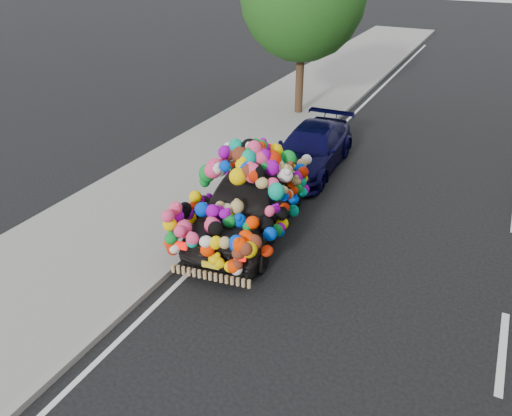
{
  "coord_description": "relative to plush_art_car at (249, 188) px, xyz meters",
  "views": [
    {
      "loc": [
        2.71,
        -6.95,
        5.8
      ],
      "look_at": [
        -1.02,
        0.51,
        1.21
      ],
      "focal_mm": 35.0,
      "sensor_mm": 36.0,
      "label": 1
    }
  ],
  "objects": [
    {
      "name": "navy_sedan",
      "position": [
        -0.01,
        3.77,
        -0.48
      ],
      "size": [
        1.82,
        4.1,
        1.17
      ],
      "primitive_type": "imported",
      "rotation": [
        0.0,
        0.0,
        0.05
      ],
      "color": "black",
      "rests_on": "ground"
    },
    {
      "name": "kerb",
      "position": [
        -0.66,
        -1.49,
        -1.0
      ],
      "size": [
        0.15,
        60.0,
        0.13
      ],
      "primitive_type": "cube",
      "color": "gray",
      "rests_on": "ground"
    },
    {
      "name": "plush_art_car",
      "position": [
        0.0,
        0.0,
        0.0
      ],
      "size": [
        2.65,
        4.64,
        2.08
      ],
      "rotation": [
        0.0,
        0.0,
        0.14
      ],
      "color": "black",
      "rests_on": "ground"
    },
    {
      "name": "sidewalk",
      "position": [
        -2.61,
        -1.49,
        -1.0
      ],
      "size": [
        4.0,
        60.0,
        0.12
      ],
      "primitive_type": "cube",
      "color": "gray",
      "rests_on": "ground"
    },
    {
      "name": "ground",
      "position": [
        1.69,
        -1.49,
        -1.06
      ],
      "size": [
        100.0,
        100.0,
        0.0
      ],
      "primitive_type": "plane",
      "color": "black",
      "rests_on": "ground"
    },
    {
      "name": "lane_markings",
      "position": [
        5.29,
        -1.49,
        -1.06
      ],
      "size": [
        6.0,
        50.0,
        0.01
      ],
      "primitive_type": null,
      "color": "silver",
      "rests_on": "ground"
    }
  ]
}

